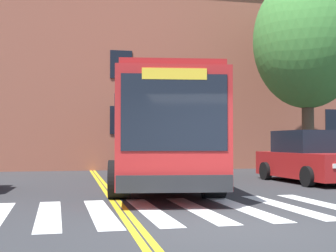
{
  "coord_description": "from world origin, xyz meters",
  "views": [
    {
      "loc": [
        -2.73,
        -7.55,
        1.44
      ],
      "look_at": [
        0.2,
        6.42,
        1.91
      ],
      "focal_mm": 50.0,
      "sensor_mm": 36.0,
      "label": 1
    }
  ],
  "objects_px": {
    "city_bus": "(159,132)",
    "car_red_far_lane": "(308,159)",
    "car_navy_behind_bus": "(140,153)",
    "street_tree_curbside_large": "(307,41)"
  },
  "relations": [
    {
      "from": "city_bus",
      "to": "car_navy_behind_bus",
      "type": "bearing_deg",
      "value": 85.36
    },
    {
      "from": "car_red_far_lane",
      "to": "car_navy_behind_bus",
      "type": "bearing_deg",
      "value": 116.44
    },
    {
      "from": "city_bus",
      "to": "car_red_far_lane",
      "type": "bearing_deg",
      "value": 0.74
    },
    {
      "from": "car_navy_behind_bus",
      "to": "car_red_far_lane",
      "type": "bearing_deg",
      "value": -63.56
    },
    {
      "from": "car_navy_behind_bus",
      "to": "street_tree_curbside_large",
      "type": "xyz_separation_m",
      "value": [
        6.84,
        -5.15,
        5.12
      ]
    },
    {
      "from": "city_bus",
      "to": "street_tree_curbside_large",
      "type": "relative_size",
      "value": 1.25
    },
    {
      "from": "car_red_far_lane",
      "to": "street_tree_curbside_large",
      "type": "bearing_deg",
      "value": 61.48
    },
    {
      "from": "city_bus",
      "to": "street_tree_curbside_large",
      "type": "bearing_deg",
      "value": 28.82
    },
    {
      "from": "city_bus",
      "to": "car_red_far_lane",
      "type": "height_order",
      "value": "city_bus"
    },
    {
      "from": "city_bus",
      "to": "car_navy_behind_bus",
      "type": "relative_size",
      "value": 2.54
    }
  ]
}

